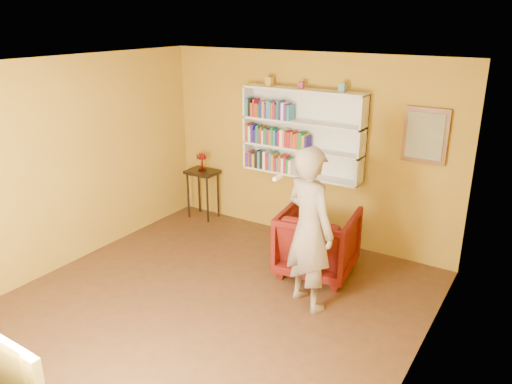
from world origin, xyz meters
TOP-DOWN VIEW (x-y plane):
  - room_shell at (0.00, 0.00)m, footprint 5.30×5.80m
  - bookshelf at (0.00, 2.41)m, footprint 1.80×0.29m
  - books_row_lower at (-0.48, 2.30)m, footprint 0.76×0.19m
  - books_row_middle at (-0.37, 2.30)m, footprint 0.99×0.19m
  - books_row_upper at (-0.51, 2.30)m, footprint 0.71×0.19m
  - ornament_left at (-0.54, 2.35)m, footprint 0.09×0.09m
  - ornament_centre at (-0.03, 2.35)m, footprint 0.07×0.07m
  - ornament_right at (0.57, 2.35)m, footprint 0.09×0.09m
  - framed_painting at (1.65, 2.46)m, footprint 0.55×0.05m
  - console_table at (-1.71, 2.25)m, footprint 0.49×0.37m
  - ruby_lustre at (-1.71, 2.25)m, footprint 0.18×0.18m
  - armchair at (0.68, 1.54)m, footprint 1.03×1.06m
  - person at (0.91, 0.80)m, footprint 0.81×0.69m
  - game_remote at (0.64, 0.56)m, footprint 0.04×0.15m
  - television at (0.08, -2.25)m, footprint 1.19×0.19m

SIDE VIEW (x-z plane):
  - armchair at x=0.68m, z-range 0.00..0.86m
  - console_table at x=-1.71m, z-range 0.26..1.06m
  - television at x=0.08m, z-range 0.53..1.22m
  - person at x=0.91m, z-range 0.00..1.88m
  - ruby_lustre at x=-1.71m, z-range 0.86..1.15m
  - room_shell at x=0.00m, z-range -0.42..2.46m
  - books_row_lower at x=-0.48m, z-range 1.00..1.26m
  - books_row_middle at x=-0.37m, z-range 1.38..1.64m
  - game_remote at x=0.64m, z-range 1.54..1.57m
  - bookshelf at x=0.00m, z-range 0.98..2.21m
  - framed_painting at x=1.65m, z-range 1.40..2.10m
  - books_row_upper at x=-0.51m, z-range 1.76..2.02m
  - ornament_centre at x=-0.03m, z-range 2.21..2.31m
  - ornament_right at x=0.57m, z-range 2.21..2.33m
  - ornament_left at x=-0.54m, z-range 2.21..2.34m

